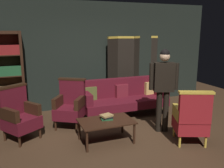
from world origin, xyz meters
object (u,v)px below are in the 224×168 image
object	(u,v)px
book_tan_leather	(106,115)
armchair_gilt_accent	(191,118)
folding_screen	(132,69)
armchair_wing_right	(70,105)
book_black_cloth	(107,117)
standing_figure	(164,83)
armchair_wing_left	(19,115)
velvet_couch	(123,97)
coffee_table	(106,123)
bookshelf	(3,74)
book_green_cloth	(107,118)

from	to	relation	value
book_tan_leather	armchair_gilt_accent	bearing A→B (deg)	-26.81
book_tan_leather	folding_screen	bearing A→B (deg)	54.11
armchair_wing_right	book_black_cloth	distance (m)	1.06
folding_screen	standing_figure	bearing A→B (deg)	-98.84
armchair_gilt_accent	standing_figure	bearing A→B (deg)	104.52
armchair_gilt_accent	book_black_cloth	distance (m)	1.56
armchair_wing_left	book_black_cloth	distance (m)	1.67
velvet_couch	armchair_wing_left	distance (m)	2.50
armchair_gilt_accent	book_tan_leather	xyz separation A→B (m)	(-1.39, 0.70, 0.00)
coffee_table	book_black_cloth	world-z (taller)	book_black_cloth
coffee_table	armchair_gilt_accent	bearing A→B (deg)	-23.91
armchair_gilt_accent	book_tan_leather	world-z (taller)	armchair_gilt_accent
standing_figure	armchair_gilt_accent	bearing A→B (deg)	-75.48
standing_figure	velvet_couch	bearing A→B (deg)	104.32
bookshelf	armchair_wing_left	bearing A→B (deg)	-78.58
book_tan_leather	book_black_cloth	bearing A→B (deg)	0.00
armchair_gilt_accent	book_tan_leather	bearing A→B (deg)	153.19
standing_figure	book_tan_leather	distance (m)	1.33
coffee_table	book_tan_leather	bearing A→B (deg)	66.36
folding_screen	armchair_wing_right	size ratio (longest dim) A/B	1.83
standing_figure	book_black_cloth	world-z (taller)	standing_figure
book_black_cloth	coffee_table	bearing A→B (deg)	-113.64
velvet_couch	book_green_cloth	world-z (taller)	velvet_couch
folding_screen	coffee_table	size ratio (longest dim) A/B	1.90
velvet_couch	armchair_wing_left	bearing A→B (deg)	-166.32
book_black_cloth	book_tan_leather	bearing A→B (deg)	0.00
velvet_couch	book_black_cloth	xyz separation A→B (m)	(-0.89, -1.25, 0.01)
bookshelf	velvet_couch	size ratio (longest dim) A/B	0.97
armchair_gilt_accent	velvet_couch	bearing A→B (deg)	104.39
armchair_wing_left	book_tan_leather	distance (m)	1.67
bookshelf	velvet_couch	xyz separation A→B (m)	(2.70, -0.74, -0.62)
armchair_gilt_accent	armchair_wing_left	bearing A→B (deg)	155.12
bookshelf	coffee_table	bearing A→B (deg)	-49.23
armchair_gilt_accent	armchair_wing_left	world-z (taller)	same
folding_screen	armchair_wing_left	size ratio (longest dim) A/B	1.83
folding_screen	book_tan_leather	distance (m)	2.69
folding_screen	book_tan_leather	world-z (taller)	folding_screen
bookshelf	book_tan_leather	size ratio (longest dim) A/B	9.59
book_black_cloth	velvet_couch	bearing A→B (deg)	54.40
armchair_wing_right	book_green_cloth	xyz separation A→B (m)	(0.49, -0.94, -0.06)
armchair_wing_right	coffee_table	bearing A→B (deg)	-65.46
bookshelf	armchair_wing_left	size ratio (longest dim) A/B	1.97
velvet_couch	book_black_cloth	world-z (taller)	velvet_couch
book_green_cloth	book_black_cloth	xyz separation A→B (m)	(0.00, 0.00, 0.03)
velvet_couch	armchair_wing_left	xyz separation A→B (m)	(-2.43, -0.59, 0.04)
folding_screen	armchair_wing_right	xyz separation A→B (m)	(-2.04, -1.21, -0.50)
velvet_couch	coffee_table	distance (m)	1.61
armchair_wing_left	book_tan_leather	bearing A→B (deg)	-23.08
armchair_gilt_accent	armchair_wing_right	xyz separation A→B (m)	(-1.89, 1.64, 0.00)
folding_screen	bookshelf	bearing A→B (deg)	-177.27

